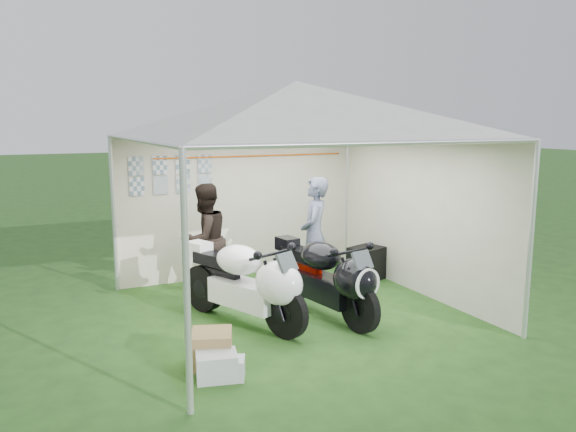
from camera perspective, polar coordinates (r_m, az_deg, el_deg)
name	(u,v)px	position (r m, az deg, el deg)	size (l,w,h in m)	color
ground	(295,311)	(7.61, 0.76, -9.60)	(80.00, 80.00, 0.00)	#23481A
canopy_tent	(295,116)	(7.21, 0.68, 10.17)	(5.66, 5.66, 3.00)	silver
motorcycle_white	(248,281)	(6.93, -4.09, -6.59)	(1.06, 1.97, 1.03)	black
motorcycle_black	(328,276)	(7.19, 4.12, -6.11)	(0.66, 2.03, 1.00)	black
paddock_stand	(287,290)	(8.02, -0.15, -7.52)	(0.38, 0.24, 0.28)	#0926BC
person_dark_jacket	(205,239)	(8.22, -8.46, -2.36)	(0.79, 0.62, 1.63)	black
person_blue_jacket	(314,235)	(8.22, 2.71, -1.96)	(0.62, 0.41, 1.71)	slate
equipment_box	(366,263)	(9.08, 7.98, -4.76)	(0.52, 0.42, 0.52)	black
crate_0	(217,366)	(5.75, -7.26, -14.88)	(0.40, 0.31, 0.27)	#B8BEC2
crate_1	(212,349)	(6.02, -7.74, -13.20)	(0.41, 0.41, 0.37)	olive
crate_2	(230,368)	(5.75, -5.90, -15.15)	(0.28, 0.24, 0.21)	silver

